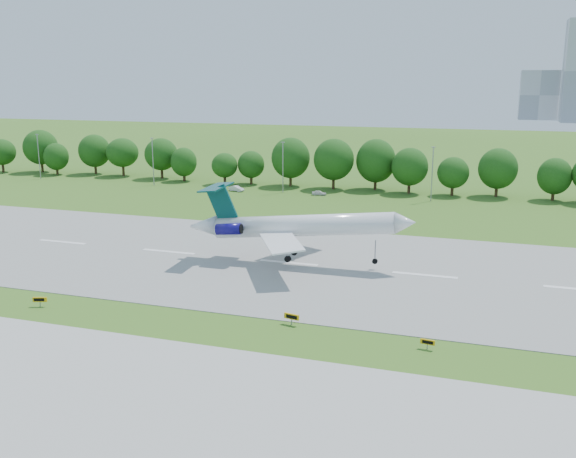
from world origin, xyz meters
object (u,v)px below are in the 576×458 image
Objects in this scene: service_vehicle_b at (319,193)px; service_vehicle_a at (236,189)px; taxi_sign_left at (40,300)px; airliner at (292,225)px.

service_vehicle_a is at bearing 88.79° from service_vehicle_b.
taxi_sign_left is 0.50× the size of service_vehicle_b.
service_vehicle_a is at bearing 77.80° from taxi_sign_left.
taxi_sign_left reaches higher than service_vehicle_b.
airliner is 8.51× the size of service_vehicle_a.
service_vehicle_a reaches higher than service_vehicle_b.
taxi_sign_left is 82.93m from service_vehicle_a.
service_vehicle_a is (-8.74, 82.47, -0.22)m from taxi_sign_left.
taxi_sign_left is (-23.25, -26.95, -5.03)m from airliner.
airliner is 20.38× the size of taxi_sign_left.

